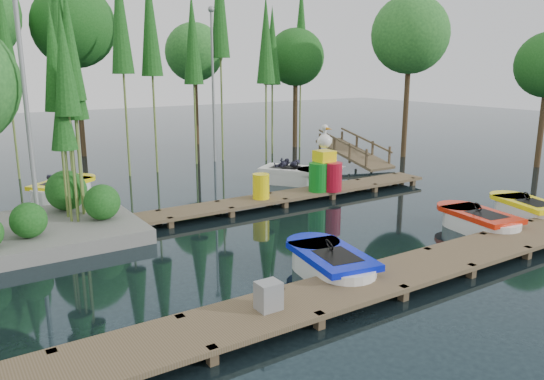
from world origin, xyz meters
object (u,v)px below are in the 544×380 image
boat_blue (331,265)px  boat_red (479,222)px  boat_yellow_far (63,189)px  yellow_barrel (261,186)px  utility_cabinet (269,296)px  drum_cluster (326,171)px

boat_blue → boat_red: size_ratio=1.04×
boat_yellow_far → yellow_barrel: bearing=-62.5°
boat_yellow_far → yellow_barrel: boat_yellow_far is taller
boat_red → utility_cabinet: boat_red is taller
boat_blue → yellow_barrel: bearing=82.4°
yellow_barrel → boat_yellow_far: bearing=136.1°
boat_red → drum_cluster: bearing=110.6°
boat_blue → drum_cluster: drum_cluster is taller
boat_blue → boat_red: boat_blue is taller
boat_blue → yellow_barrel: yellow_barrel is taller
drum_cluster → boat_red: bearing=-77.5°
boat_yellow_far → drum_cluster: drum_cluster is taller
boat_blue → boat_yellow_far: bearing=116.9°
drum_cluster → boat_blue: bearing=-127.7°
boat_red → drum_cluster: size_ratio=1.23×
boat_blue → drum_cluster: (4.43, 5.72, 0.71)m
boat_blue → utility_cabinet: size_ratio=5.65×
boat_yellow_far → utility_cabinet: (1.02, -12.03, 0.27)m
boat_yellow_far → drum_cluster: size_ratio=1.27×
boat_red → boat_yellow_far: (-9.03, 10.63, 0.03)m
boat_yellow_far → yellow_barrel: size_ratio=3.54×
yellow_barrel → drum_cluster: 2.62m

